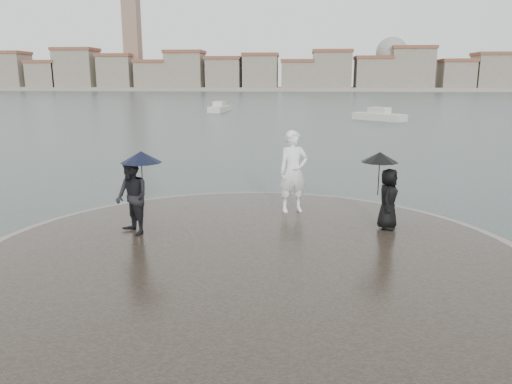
{
  "coord_description": "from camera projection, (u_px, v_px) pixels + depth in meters",
  "views": [
    {
      "loc": [
        1.01,
        -6.78,
        4.11
      ],
      "look_at": [
        0.0,
        4.8,
        1.45
      ],
      "focal_mm": 35.0,
      "sensor_mm": 36.0,
      "label": 1
    }
  ],
  "objects": [
    {
      "name": "far_skyline",
      "position": [
        278.0,
        74.0,
        162.94
      ],
      "size": [
        260.0,
        20.0,
        37.0
      ],
      "color": "gray",
      "rests_on": "ground"
    },
    {
      "name": "quay_tip",
      "position": [
        251.0,
        261.0,
        10.94
      ],
      "size": [
        11.9,
        11.9,
        0.36
      ],
      "primitive_type": "cylinder",
      "color": "#2D261E",
      "rests_on": "ground"
    },
    {
      "name": "kerb_ring",
      "position": [
        251.0,
        262.0,
        10.94
      ],
      "size": [
        12.5,
        12.5,
        0.32
      ],
      "primitive_type": "cylinder",
      "color": "gray",
      "rests_on": "ground"
    },
    {
      "name": "boats",
      "position": [
        290.0,
        112.0,
        56.04
      ],
      "size": [
        21.55,
        17.04,
        1.5
      ],
      "color": "beige",
      "rests_on": "ground"
    },
    {
      "name": "visitor_left",
      "position": [
        134.0,
        189.0,
        12.08
      ],
      "size": [
        1.32,
        1.17,
        2.04
      ],
      "color": "black",
      "rests_on": "quay_tip"
    },
    {
      "name": "visitor_right",
      "position": [
        386.0,
        187.0,
        12.54
      ],
      "size": [
        1.07,
        1.01,
        1.95
      ],
      "color": "black",
      "rests_on": "quay_tip"
    },
    {
      "name": "statue",
      "position": [
        293.0,
        172.0,
        14.12
      ],
      "size": [
        0.99,
        0.81,
        2.33
      ],
      "primitive_type": "imported",
      "rotation": [
        0.0,
        0.0,
        0.35
      ],
      "color": "white",
      "rests_on": "quay_tip"
    },
    {
      "name": "ground",
      "position": [
        229.0,
        355.0,
        7.58
      ],
      "size": [
        400.0,
        400.0,
        0.0
      ],
      "primitive_type": "plane",
      "color": "#2B3835",
      "rests_on": "ground"
    }
  ]
}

